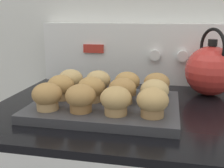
{
  "coord_description": "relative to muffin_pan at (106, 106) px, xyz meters",
  "views": [
    {
      "loc": [
        0.12,
        -0.43,
        1.18
      ],
      "look_at": [
        -0.03,
        0.28,
        1.0
      ],
      "focal_mm": 45.0,
      "sensor_mm": 36.0,
      "label": 1
    }
  ],
  "objects": [
    {
      "name": "wall_back",
      "position": [
        0.04,
        0.39,
        0.26
      ],
      "size": [
        8.0,
        0.05,
        2.4
      ],
      "color": "silver",
      "rests_on": "ground_plane"
    },
    {
      "name": "control_panel",
      "position": [
        0.05,
        0.33,
        0.1
      ],
      "size": [
        0.71,
        0.07,
        0.22
      ],
      "color": "white",
      "rests_on": "stove_range"
    },
    {
      "name": "muffin_pan",
      "position": [
        0.0,
        0.0,
        0.0
      ],
      "size": [
        0.38,
        0.3,
        0.02
      ],
      "color": "#38383D",
      "rests_on": "stove_range"
    },
    {
      "name": "muffin_r0_c0",
      "position": [
        -0.13,
        -0.09,
        0.04
      ],
      "size": [
        0.07,
        0.07,
        0.07
      ],
      "color": "tan",
      "rests_on": "muffin_pan"
    },
    {
      "name": "muffin_r0_c1",
      "position": [
        -0.04,
        -0.08,
        0.04
      ],
      "size": [
        0.07,
        0.07,
        0.07
      ],
      "color": "olive",
      "rests_on": "muffin_pan"
    },
    {
      "name": "muffin_r0_c2",
      "position": [
        0.04,
        -0.09,
        0.04
      ],
      "size": [
        0.07,
        0.07,
        0.07
      ],
      "color": "tan",
      "rests_on": "muffin_pan"
    },
    {
      "name": "muffin_r0_c3",
      "position": [
        0.13,
        -0.08,
        0.04
      ],
      "size": [
        0.07,
        0.07,
        0.07
      ],
      "color": "#A37A4C",
      "rests_on": "muffin_pan"
    },
    {
      "name": "muffin_r1_c0",
      "position": [
        -0.13,
        0.0,
        0.04
      ],
      "size": [
        0.07,
        0.07,
        0.07
      ],
      "color": "tan",
      "rests_on": "muffin_pan"
    },
    {
      "name": "muffin_r1_c1",
      "position": [
        -0.04,
        -0.0,
        0.04
      ],
      "size": [
        0.07,
        0.07,
        0.07
      ],
      "color": "tan",
      "rests_on": "muffin_pan"
    },
    {
      "name": "muffin_r1_c2",
      "position": [
        0.04,
        0.0,
        0.04
      ],
      "size": [
        0.07,
        0.07,
        0.07
      ],
      "color": "#A37A4C",
      "rests_on": "muffin_pan"
    },
    {
      "name": "muffin_r1_c3",
      "position": [
        0.13,
        0.0,
        0.04
      ],
      "size": [
        0.07,
        0.07,
        0.07
      ],
      "color": "tan",
      "rests_on": "muffin_pan"
    },
    {
      "name": "muffin_r2_c0",
      "position": [
        -0.13,
        0.09,
        0.04
      ],
      "size": [
        0.07,
        0.07,
        0.07
      ],
      "color": "#A37A4C",
      "rests_on": "muffin_pan"
    },
    {
      "name": "muffin_r2_c1",
      "position": [
        -0.04,
        0.09,
        0.04
      ],
      "size": [
        0.07,
        0.07,
        0.07
      ],
      "color": "olive",
      "rests_on": "muffin_pan"
    },
    {
      "name": "muffin_r2_c2",
      "position": [
        0.04,
        0.08,
        0.04
      ],
      "size": [
        0.07,
        0.07,
        0.07
      ],
      "color": "tan",
      "rests_on": "muffin_pan"
    },
    {
      "name": "muffin_r2_c3",
      "position": [
        0.13,
        0.09,
        0.04
      ],
      "size": [
        0.07,
        0.07,
        0.07
      ],
      "color": "#A37A4C",
      "rests_on": "muffin_pan"
    },
    {
      "name": "tea_kettle",
      "position": [
        0.29,
        0.21,
        0.07
      ],
      "size": [
        0.15,
        0.18,
        0.21
      ],
      "color": "red",
      "rests_on": "stove_range"
    }
  ]
}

